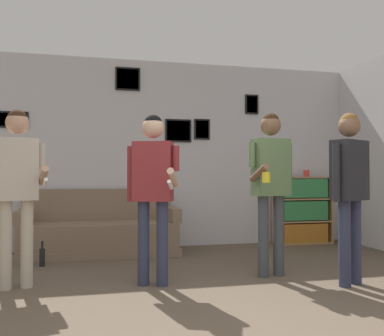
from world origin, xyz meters
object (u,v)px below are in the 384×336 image
(person_player_foreground_left, at_px, (17,179))
(person_spectator_near_bookshelf, at_px, (350,180))
(bookshelf, at_px, (302,210))
(bottle_on_floor, at_px, (42,257))
(person_player_foreground_center, at_px, (153,181))
(person_watcher_holding_cup, at_px, (271,176))
(drinking_cup, at_px, (306,173))
(couch, at_px, (100,232))

(person_player_foreground_left, relative_size, person_spectator_near_bookshelf, 1.01)
(bookshelf, xyz_separation_m, person_player_foreground_left, (-3.79, -1.80, 0.49))
(bottle_on_floor, bearing_deg, person_player_foreground_center, -45.77)
(person_watcher_holding_cup, bearing_deg, person_player_foreground_center, -175.82)
(drinking_cup, bearing_deg, person_spectator_near_bookshelf, -109.42)
(person_player_foreground_left, distance_m, person_spectator_near_bookshelf, 3.08)
(person_spectator_near_bookshelf, bearing_deg, drinking_cup, 70.58)
(couch, relative_size, person_spectator_near_bookshelf, 1.25)
(couch, relative_size, bottle_on_floor, 7.08)
(person_spectator_near_bookshelf, bearing_deg, bottle_on_floor, 152.01)
(person_watcher_holding_cup, xyz_separation_m, person_spectator_near_bookshelf, (0.57, -0.50, -0.04))
(bookshelf, distance_m, bottle_on_floor, 3.78)
(person_watcher_holding_cup, relative_size, drinking_cup, 16.53)
(person_spectator_near_bookshelf, bearing_deg, person_watcher_holding_cup, 138.75)
(couch, bearing_deg, person_spectator_near_bookshelf, -44.16)
(person_player_foreground_center, height_order, person_spectator_near_bookshelf, person_spectator_near_bookshelf)
(person_player_foreground_left, xyz_separation_m, drinking_cup, (3.87, 1.80, 0.07))
(person_player_foreground_left, distance_m, bottle_on_floor, 1.31)
(bottle_on_floor, distance_m, drinking_cup, 3.96)
(person_player_foreground_left, relative_size, drinking_cup, 16.12)
(bookshelf, bearing_deg, drinking_cup, 0.15)
(couch, xyz_separation_m, person_player_foreground_center, (0.45, -1.77, 0.69))
(drinking_cup, bearing_deg, person_player_foreground_center, -143.29)
(bottle_on_floor, bearing_deg, drinking_cup, 12.67)
(couch, xyz_separation_m, drinking_cup, (3.09, 0.20, 0.78))
(person_player_foreground_left, xyz_separation_m, person_watcher_holding_cup, (2.45, -0.08, 0.03))
(couch, distance_m, drinking_cup, 3.20)
(couch, relative_size, person_watcher_holding_cup, 1.21)
(person_player_foreground_left, xyz_separation_m, person_player_foreground_center, (1.22, -0.17, -0.02))
(couch, distance_m, person_player_foreground_left, 1.92)
(couch, bearing_deg, bottle_on_floor, -135.52)
(bookshelf, bearing_deg, person_spectator_near_bookshelf, -107.74)
(person_player_foreground_left, bearing_deg, drinking_cup, 24.94)
(person_player_foreground_left, xyz_separation_m, person_spectator_near_bookshelf, (3.03, -0.59, -0.01))
(couch, xyz_separation_m, bookshelf, (3.01, 0.20, 0.22))
(bottle_on_floor, bearing_deg, couch, 44.48)
(person_player_foreground_center, bearing_deg, drinking_cup, 36.71)
(bookshelf, xyz_separation_m, person_player_foreground_center, (-2.57, -1.97, 0.47))
(person_player_foreground_left, bearing_deg, person_watcher_holding_cup, -1.94)
(person_watcher_holding_cup, xyz_separation_m, bottle_on_floor, (-2.33, 1.04, -0.92))
(person_player_foreground_center, xyz_separation_m, bottle_on_floor, (-1.10, 1.13, -0.86))
(person_watcher_holding_cup, xyz_separation_m, drinking_cup, (1.42, 1.88, 0.04))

